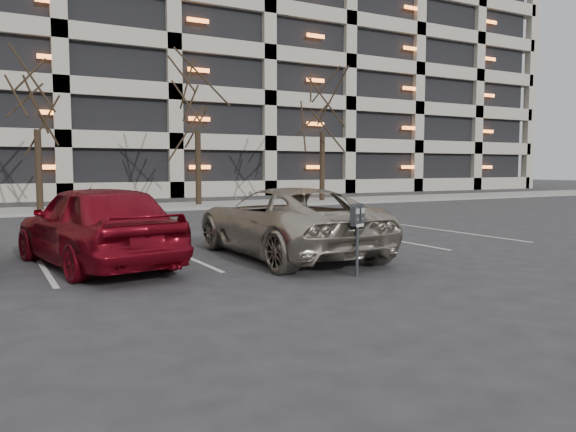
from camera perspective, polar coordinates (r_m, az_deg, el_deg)
ground at (r=11.11m, az=-0.49°, el=-4.87°), size 140.00×140.00×0.00m
sidewalk at (r=26.22m, az=-17.31°, el=0.74°), size 80.00×4.00×0.12m
stall_lines at (r=12.66m, az=-11.08°, el=-3.72°), size 16.90×5.20×0.00m
parking_garage at (r=47.32m, az=-7.35°, el=13.90°), size 52.00×20.00×19.00m
tree_b at (r=25.98m, az=-24.29°, el=12.65°), size 3.39×3.39×7.70m
tree_c at (r=27.51m, az=-9.23°, el=13.09°), size 3.54×3.54×8.04m
tree_d at (r=30.60m, az=3.53°, el=12.80°), size 3.69×3.69×8.39m
parking_meter at (r=9.77m, az=7.07°, el=-0.59°), size 0.34×0.23×1.25m
suv_silver at (r=12.04m, az=-0.23°, el=-0.57°), size 2.52×5.34×1.48m
car_red at (r=11.29m, az=-18.96°, el=-0.83°), size 2.74×5.02×1.62m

